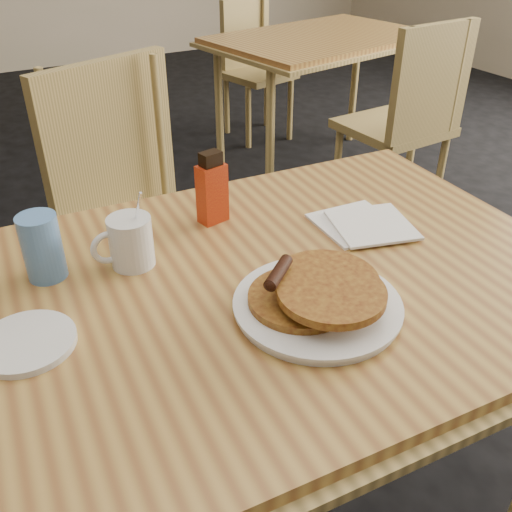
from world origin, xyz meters
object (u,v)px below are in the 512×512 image
Objects in this scene: main_table at (252,298)px; syrup_bottle at (212,190)px; chair_neighbor_far at (252,57)px; blue_tumbler at (42,247)px; neighbor_table at (321,44)px; coffee_mug at (130,241)px; pancake_plate at (318,299)px; chair_neighbor_near at (410,110)px; chair_main_far at (127,205)px.

syrup_bottle is at bearing 81.74° from main_table.
blue_tumbler is at bearing -140.35° from chair_neighbor_far.
syrup_bottle reaches higher than neighbor_table.
neighbor_table is 7.94× the size of coffee_mug.
neighbor_table is 2.34m from pancake_plate.
neighbor_table is at bearing -101.98° from chair_neighbor_far.
coffee_mug is at bearing 137.67° from main_table.
chair_neighbor_near reaches higher than main_table.
chair_neighbor_far is 2.64m from syrup_bottle.
coffee_mug is (-1.54, -0.90, 0.24)m from chair_neighbor_near.
blue_tumbler reaches higher than chair_neighbor_far.
chair_neighbor_far is 2.84× the size of pancake_plate.
syrup_bottle is at bearing 20.68° from coffee_mug.
chair_neighbor_near is at bearing 42.37° from pancake_plate.
chair_neighbor_far is (1.35, 2.51, -0.21)m from main_table.
chair_main_far is 1.04× the size of chair_neighbor_near.
pancake_plate is 2.29× the size of blue_tumbler.
chair_neighbor_near is at bearing 37.81° from main_table.
chair_neighbor_far is (-0.03, 0.72, -0.21)m from neighbor_table.
neighbor_table is at bearing 42.92° from blue_tumbler.
chair_main_far is at bearing 85.77° from syrup_bottle.
pancake_plate is at bearing -66.73° from main_table.
syrup_bottle is (-1.33, -0.81, 0.26)m from chair_neighbor_near.
pancake_plate is at bearing -52.38° from coffee_mug.
chair_main_far is (-1.41, -1.07, -0.12)m from neighbor_table.
blue_tumbler is at bearing 139.40° from pancake_plate.
coffee_mug is at bearing -170.15° from syrup_bottle.
blue_tumbler is (-0.30, -0.53, 0.23)m from chair_main_far.
blue_tumbler is (-0.15, 0.04, 0.01)m from coffee_mug.
pancake_plate is at bearing -141.91° from chair_neighbor_near.
chair_neighbor_near is at bearing -91.43° from neighbor_table.
main_table is 0.26m from coffee_mug.
chair_neighbor_near is 1.58m from syrup_bottle.
chair_main_far is 6.19× the size of coffee_mug.
chair_main_far is at bearing 92.18° from main_table.
chair_main_far is 1.18× the size of chair_neighbor_far.
blue_tumbler is (-0.39, 0.33, 0.04)m from pancake_plate.
chair_neighbor_far is 6.51× the size of blue_tumbler.
coffee_mug reaches higher than main_table.
syrup_bottle reaches higher than blue_tumbler.
chair_neighbor_far is at bearing 31.64° from chair_main_far.
neighbor_table is 1.77m from chair_main_far.
chair_neighbor_near reaches higher than chair_neighbor_far.
main_table is at bearing -108.40° from chair_main_far.
neighbor_table is 9.82× the size of blue_tumbler.
chair_main_far is (-0.03, 0.73, -0.12)m from main_table.
syrup_bottle is (0.04, 0.25, 0.11)m from main_table.
chair_main_far is at bearing -171.01° from chair_neighbor_near.
neighbor_table is at bearing 84.29° from chair_neighbor_near.
chair_main_far is 0.89m from pancake_plate.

